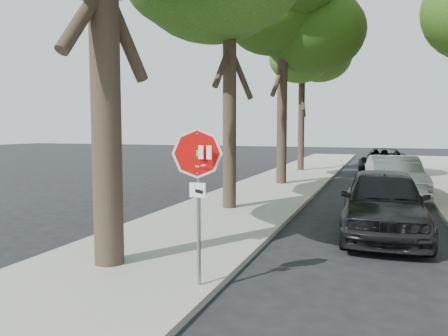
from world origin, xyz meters
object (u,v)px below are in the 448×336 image
object	(u,v)px
stop_sign	(198,176)
car_b	(394,178)
tree_mid_b	(283,16)
car_a	(383,202)
car_d	(383,160)
tree_far	(302,56)

from	to	relation	value
stop_sign	car_b	distance (m)	12.17
stop_sign	tree_mid_b	xyz separation A→B (m)	(-1.72, 14.15, 6.05)
stop_sign	tree_mid_b	size ratio (longest dim) A/B	0.25
tree_mid_b	car_b	xyz separation A→B (m)	(5.02, -2.49, -7.17)
tree_mid_b	car_a	distance (m)	12.32
car_a	tree_mid_b	bearing A→B (deg)	114.86
car_a	car_d	size ratio (longest dim) A/B	0.94
car_d	tree_far	bearing A→B (deg)	-155.98
tree_mid_b	stop_sign	bearing A→B (deg)	-83.05
stop_sign	car_a	bearing A→B (deg)	61.12
car_d	car_a	bearing A→B (deg)	-84.23
stop_sign	tree_far	bearing A→B (deg)	95.46
tree_far	car_b	size ratio (longest dim) A/B	1.87
tree_mid_b	car_a	xyz separation A→B (m)	(4.60, -8.93, -7.13)
tree_mid_b	car_d	size ratio (longest dim) A/B	1.92
tree_far	car_a	size ratio (longest dim) A/B	1.84
car_b	car_d	distance (m)	11.10
tree_far	car_d	distance (m)	8.30
car_a	tree_far	bearing A→B (deg)	104.71
stop_sign	tree_far	distance (m)	21.88
car_a	car_b	distance (m)	6.45
tree_mid_b	tree_far	world-z (taller)	tree_mid_b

